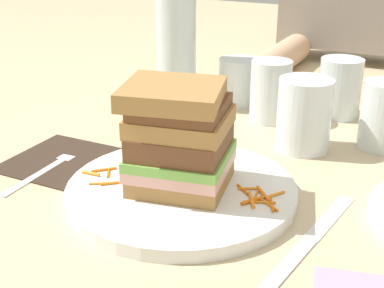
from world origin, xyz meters
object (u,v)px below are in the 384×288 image
empty_tumbler_3 (384,115)px  napkin_dark (62,160)px  fork (51,164)px  empty_tumbler_1 (340,88)px  empty_tumbler_0 (238,81)px  sandwich (178,138)px  main_plate (180,192)px  knife (310,239)px  juice_glass (304,118)px  water_bottle (176,19)px  empty_tumbler_2 (270,91)px

empty_tumbler_3 → napkin_dark: bearing=-147.0°
fork → empty_tumbler_1: 0.46m
empty_tumbler_0 → empty_tumbler_3: size_ratio=0.84×
empty_tumbler_0 → sandwich: bearing=-78.5°
empty_tumbler_0 → fork: bearing=-108.2°
sandwich → fork: size_ratio=0.76×
main_plate → knife: (0.15, -0.02, -0.01)m
juice_glass → water_bottle: (-0.25, 0.09, 0.10)m
sandwich → knife: (0.15, -0.02, -0.07)m
napkin_dark → empty_tumbler_3: 0.43m
water_bottle → empty_tumbler_0: (0.09, 0.05, -0.10)m
knife → juice_glass: bearing=108.1°
main_plate → empty_tumbler_3: 0.31m
sandwich → empty_tumbler_3: bearing=55.1°
water_bottle → empty_tumbler_1: size_ratio=3.40×
water_bottle → juice_glass: bearing=-21.1°
napkin_dark → juice_glass: 0.33m
empty_tumbler_1 → sandwich: bearing=-105.0°
empty_tumbler_0 → empty_tumbler_3: empty_tumbler_3 is taller
napkin_dark → juice_glass: bearing=34.1°
fork → knife: (0.34, -0.02, -0.00)m
main_plate → empty_tumbler_2: 0.29m
empty_tumbler_2 → water_bottle: bearing=177.6°
main_plate → empty_tumbler_2: empty_tumbler_2 is taller
main_plate → sandwich: bearing=-128.7°
main_plate → sandwich: 0.07m
fork → juice_glass: (0.27, 0.20, 0.04)m
napkin_dark → sandwich: bearing=-6.4°
sandwich → knife: size_ratio=0.63×
knife → empty_tumbler_1: 0.38m
napkin_dark → empty_tumbler_0: bearing=70.5°
knife → empty_tumbler_2: (-0.15, 0.31, 0.05)m
empty_tumbler_0 → water_bottle: bearing=-153.1°
knife → empty_tumbler_3: empty_tumbler_3 is taller
sandwich → empty_tumbler_1: size_ratio=1.36×
empty_tumbler_1 → empty_tumbler_2: empty_tumbler_2 is taller
empty_tumbler_0 → napkin_dark: bearing=-109.5°
sandwich → empty_tumbler_3: (0.18, 0.26, -0.03)m
juice_glass → fork: bearing=-142.7°
sandwich → empty_tumbler_2: bearing=89.0°
knife → empty_tumbler_2: empty_tumbler_2 is taller
knife → empty_tumbler_0: (-0.22, 0.36, 0.04)m
fork → empty_tumbler_1: size_ratio=1.79×
knife → water_bottle: water_bottle is taller
fork → empty_tumbler_0: (0.11, 0.34, 0.03)m
sandwich → empty_tumbler_0: (-0.07, 0.34, -0.03)m
juice_glass → empty_tumbler_1: juice_glass is taller
napkin_dark → juice_glass: size_ratio=1.37×
empty_tumbler_1 → empty_tumbler_3: size_ratio=1.00×
empty_tumbler_0 → juice_glass: bearing=-42.8°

